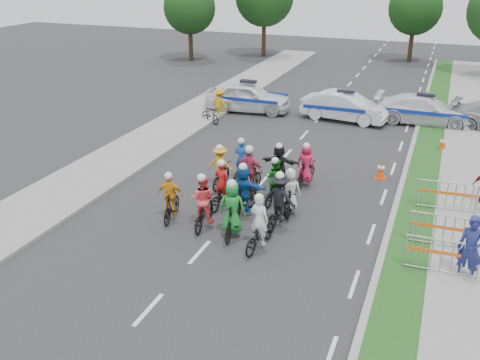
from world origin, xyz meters
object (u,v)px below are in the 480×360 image
at_px(rider_6, 223,191).
at_px(police_car_1, 345,106).
at_px(rider_10, 221,170).
at_px(rider_7, 290,196).
at_px(rider_3, 171,201).
at_px(rider_9, 250,177).
at_px(rider_5, 244,193).
at_px(rider_2, 203,207).
at_px(rider_12, 242,166).
at_px(cone_0, 381,170).
at_px(police_car_2, 424,110).
at_px(spectator_0, 470,249).
at_px(parked_bike, 210,115).
at_px(rider_11, 279,168).
at_px(rider_13, 306,169).
at_px(rider_1, 233,214).
at_px(marshal_hiviz, 220,103).
at_px(cone_1, 443,144).
at_px(barrier_0, 441,258).
at_px(barrier_1, 444,232).
at_px(tree_4, 415,8).
at_px(police_car_0, 248,97).
at_px(rider_8, 275,185).
at_px(tree_0, 189,8).
at_px(rider_0, 260,230).
at_px(barrier_2, 446,197).
at_px(rider_4, 280,205).

xyz_separation_m(rider_6, police_car_1, (1.91, 12.07, 0.16)).
bearing_deg(rider_10, rider_7, 154.77).
xyz_separation_m(rider_3, rider_9, (1.77, 2.72, 0.09)).
relative_size(rider_5, rider_6, 1.05).
xyz_separation_m(rider_2, rider_7, (2.35, 1.89, -0.03)).
bearing_deg(rider_12, rider_3, 76.72).
bearing_deg(cone_0, police_car_2, 82.90).
distance_m(spectator_0, parked_bike, 16.64).
bearing_deg(rider_11, rider_3, 56.06).
distance_m(rider_13, parked_bike, 9.24).
height_order(rider_1, parked_bike, rider_1).
bearing_deg(rider_6, rider_3, 58.49).
xyz_separation_m(rider_12, cone_0, (5.03, 2.21, -0.25)).
height_order(rider_13, marshal_hiviz, rider_13).
bearing_deg(rider_12, cone_1, -137.35).
bearing_deg(rider_13, rider_5, 75.77).
bearing_deg(rider_5, spectator_0, 176.76).
bearing_deg(rider_10, barrier_0, 153.99).
height_order(barrier_0, barrier_1, same).
xyz_separation_m(rider_7, marshal_hiviz, (-6.91, 9.99, 0.10)).
bearing_deg(tree_4, cone_1, -81.22).
xyz_separation_m(barrier_1, parked_bike, (-11.86, 9.43, -0.16)).
height_order(rider_10, marshal_hiviz, rider_10).
bearing_deg(police_car_0, rider_1, -168.60).
bearing_deg(rider_5, rider_6, -9.88).
distance_m(rider_6, rider_13, 3.62).
bearing_deg(police_car_0, rider_12, -168.06).
height_order(rider_8, rider_13, rider_13).
relative_size(rider_10, barrier_1, 0.85).
xyz_separation_m(rider_7, rider_11, (-1.04, 2.05, 0.09)).
height_order(rider_11, police_car_1, rider_11).
distance_m(barrier_0, parked_bike, 16.17).
height_order(rider_1, cone_1, rider_1).
height_order(rider_8, spectator_0, spectator_0).
distance_m(barrier_0, tree_4, 33.13).
relative_size(rider_8, barrier_1, 0.88).
height_order(rider_6, tree_0, tree_0).
height_order(rider_7, rider_13, rider_13).
bearing_deg(rider_7, police_car_2, -116.43).
height_order(rider_12, barrier_1, rider_12).
relative_size(rider_6, rider_12, 1.01).
height_order(spectator_0, tree_4, tree_4).
distance_m(barrier_1, tree_4, 31.59).
bearing_deg(rider_0, rider_1, -13.95).
relative_size(rider_5, barrier_1, 0.95).
distance_m(police_car_2, tree_4, 18.32).
bearing_deg(rider_2, police_car_0, -82.97).
height_order(rider_8, tree_0, tree_0).
relative_size(barrier_2, tree_0, 0.32).
distance_m(rider_1, rider_4, 1.67).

